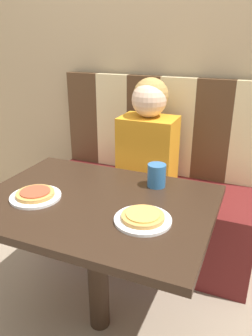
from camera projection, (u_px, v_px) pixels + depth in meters
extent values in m
plane|color=gray|center=(100.00, 323.00, 1.68)|extent=(12.00, 12.00, 0.00)
cube|color=tan|center=(167.00, 47.00, 2.05)|extent=(7.00, 0.05, 2.60)
cube|color=#5B1919|center=(146.00, 218.00, 2.17)|extent=(1.36, 0.53, 0.49)
cube|color=#4C331E|center=(85.00, 118.00, 2.37)|extent=(0.23, 0.06, 0.64)
cube|color=beige|center=(113.00, 121.00, 2.29)|extent=(0.23, 0.06, 0.64)
cube|color=#4C331E|center=(144.00, 124.00, 2.20)|extent=(0.23, 0.06, 0.64)
cube|color=beige|center=(177.00, 128.00, 2.12)|extent=(0.23, 0.06, 0.64)
cube|color=#4C331E|center=(212.00, 132.00, 2.04)|extent=(0.23, 0.06, 0.64)
cube|color=beige|center=(251.00, 136.00, 1.96)|extent=(0.23, 0.06, 0.64)
cube|color=black|center=(95.00, 204.00, 1.42)|extent=(1.01, 0.74, 0.03)
cylinder|color=black|center=(98.00, 270.00, 1.55)|extent=(0.10, 0.10, 0.67)
cube|color=orange|center=(148.00, 152.00, 2.00)|extent=(0.33, 0.24, 0.43)
sphere|color=beige|center=(149.00, 100.00, 1.88)|extent=(0.20, 0.20, 0.20)
sphere|color=#AD8447|center=(151.00, 96.00, 1.90)|extent=(0.21, 0.21, 0.21)
cylinder|color=white|center=(36.00, 197.00, 1.43)|extent=(0.22, 0.22, 0.01)
cylinder|color=white|center=(143.00, 220.00, 1.25)|extent=(0.22, 0.22, 0.01)
cylinder|color=#C68E47|center=(35.00, 194.00, 1.43)|extent=(0.17, 0.17, 0.02)
cylinder|color=#AD472D|center=(35.00, 192.00, 1.42)|extent=(0.13, 0.13, 0.01)
cylinder|color=#C68E47|center=(143.00, 217.00, 1.25)|extent=(0.17, 0.17, 0.02)
cylinder|color=gold|center=(143.00, 214.00, 1.24)|extent=(0.13, 0.13, 0.01)
cylinder|color=#2D669E|center=(157.00, 175.00, 1.53)|extent=(0.09, 0.09, 0.11)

